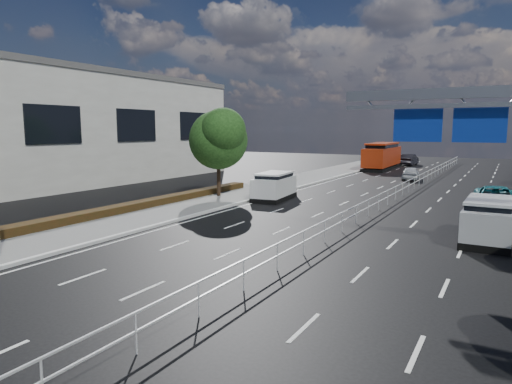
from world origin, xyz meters
The scene contains 13 objects.
ground centered at (0.00, 0.00, 0.00)m, with size 160.00×160.00×0.00m, color black.
kerb_near centered at (-9.00, 0.00, 0.07)m, with size 0.25×140.00×0.15m, color silver.
median_fence centered at (0.00, 22.50, 0.53)m, with size 0.05×85.00×1.02m.
hedge_near centered at (-13.30, 5.00, 0.36)m, with size 1.00×36.00×0.44m, color black.
overhead_gantry centered at (6.74, 10.05, 5.61)m, with size 10.24×0.38×7.45m.
near_building centered at (-30.00, 18.00, 5.00)m, with size 12.00×38.00×10.00m, color #BCB8A9.
near_tree_back centered at (-11.94, 17.97, 4.61)m, with size 4.84×4.51×6.69m.
white_minivan centered at (-7.84, 19.11, 0.98)m, with size 2.50×4.81×2.01m.
red_bus centered at (-7.50, 49.27, 1.77)m, with size 2.99×11.44×3.40m.
near_car_silver centered at (-1.69, 37.72, 0.68)m, with size 1.60×3.98×1.36m, color #BABDC2.
near_car_dark centered at (-5.66, 57.35, 0.82)m, with size 1.73×4.97×1.64m, color black.
silver_minivan centered at (6.50, 12.63, 0.98)m, with size 2.11×4.84×2.00m.
parked_car_teal centered at (6.50, 22.00, 0.75)m, with size 2.51×5.43×1.51m, color #1C7581.
Camera 1 is at (7.23, -10.47, 5.13)m, focal length 32.00 mm.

